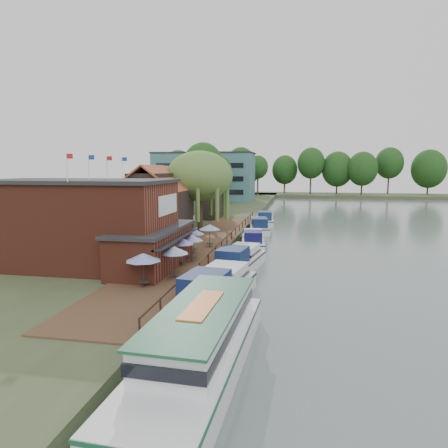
# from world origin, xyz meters

# --- Properties ---
(ground) EXTENTS (260.00, 260.00, 0.00)m
(ground) POSITION_xyz_m (0.00, 0.00, 0.00)
(ground) COLOR #576564
(ground) RESTS_ON ground
(land_bank) EXTENTS (50.00, 140.00, 1.00)m
(land_bank) POSITION_xyz_m (-30.00, 35.00, 0.50)
(land_bank) COLOR #384728
(land_bank) RESTS_ON ground
(quay_deck) EXTENTS (6.00, 50.00, 0.10)m
(quay_deck) POSITION_xyz_m (-8.00, 10.00, 1.05)
(quay_deck) COLOR #47301E
(quay_deck) RESTS_ON land_bank
(quay_rail) EXTENTS (0.20, 49.00, 1.00)m
(quay_rail) POSITION_xyz_m (-5.30, 10.50, 1.50)
(quay_rail) COLOR black
(quay_rail) RESTS_ON land_bank
(pub) EXTENTS (20.00, 11.00, 7.30)m
(pub) POSITION_xyz_m (-14.00, -1.00, 4.65)
(pub) COLOR maroon
(pub) RESTS_ON land_bank
(hotel_block) EXTENTS (25.40, 12.40, 12.30)m
(hotel_block) POSITION_xyz_m (-22.00, 70.00, 7.15)
(hotel_block) COLOR #38666B
(hotel_block) RESTS_ON land_bank
(cottage_a) EXTENTS (8.60, 7.60, 8.50)m
(cottage_a) POSITION_xyz_m (-15.00, 14.00, 5.25)
(cottage_a) COLOR black
(cottage_a) RESTS_ON land_bank
(cottage_b) EXTENTS (9.60, 8.60, 8.50)m
(cottage_b) POSITION_xyz_m (-18.00, 24.00, 5.25)
(cottage_b) COLOR beige
(cottage_b) RESTS_ON land_bank
(cottage_c) EXTENTS (7.60, 7.60, 8.50)m
(cottage_c) POSITION_xyz_m (-14.00, 33.00, 5.25)
(cottage_c) COLOR black
(cottage_c) RESTS_ON land_bank
(willow) EXTENTS (8.60, 8.60, 10.43)m
(willow) POSITION_xyz_m (-10.50, 19.00, 6.21)
(willow) COLOR #476B2D
(willow) RESTS_ON land_bank
(umbrella_0) EXTENTS (2.44, 2.44, 2.38)m
(umbrella_0) POSITION_xyz_m (-8.12, -6.38, 2.29)
(umbrella_0) COLOR #1C3C9A
(umbrella_0) RESTS_ON quay_deck
(umbrella_1) EXTENTS (2.15, 2.15, 2.38)m
(umbrella_1) POSITION_xyz_m (-6.78, -3.74, 2.29)
(umbrella_1) COLOR #1C509A
(umbrella_1) RESTS_ON quay_deck
(umbrella_2) EXTENTS (2.05, 2.05, 2.38)m
(umbrella_2) POSITION_xyz_m (-7.31, -0.04, 2.29)
(umbrella_2) COLOR #1C1C9A
(umbrella_2) RESTS_ON quay_deck
(umbrella_3) EXTENTS (2.06, 2.06, 2.38)m
(umbrella_3) POSITION_xyz_m (-6.93, 1.65, 2.29)
(umbrella_3) COLOR navy
(umbrella_3) RESTS_ON quay_deck
(umbrella_4) EXTENTS (2.11, 2.11, 2.38)m
(umbrella_4) POSITION_xyz_m (-7.64, 5.02, 2.29)
(umbrella_4) COLOR navy
(umbrella_4) RESTS_ON quay_deck
(umbrella_5) EXTENTS (2.25, 2.25, 2.38)m
(umbrella_5) POSITION_xyz_m (-6.78, 8.19, 2.29)
(umbrella_5) COLOR #1C509A
(umbrella_5) RESTS_ON quay_deck
(cruiser_0) EXTENTS (5.00, 11.28, 2.68)m
(cruiser_0) POSITION_xyz_m (-3.17, -5.83, 1.34)
(cruiser_0) COLOR silver
(cruiser_0) RESTS_ON ground
(cruiser_1) EXTENTS (4.66, 10.35, 2.43)m
(cruiser_1) POSITION_xyz_m (-3.01, 3.42, 1.21)
(cruiser_1) COLOR silver
(cruiser_1) RESTS_ON ground
(cruiser_2) EXTENTS (4.01, 9.36, 2.17)m
(cruiser_2) POSITION_xyz_m (-3.00, 14.42, 1.08)
(cruiser_2) COLOR white
(cruiser_2) RESTS_ON ground
(cruiser_3) EXTENTS (4.41, 9.75, 2.26)m
(cruiser_3) POSITION_xyz_m (-3.41, 25.87, 1.13)
(cruiser_3) COLOR silver
(cruiser_3) RESTS_ON ground
(cruiser_4) EXTENTS (4.00, 9.93, 2.34)m
(cruiser_4) POSITION_xyz_m (-3.27, 33.94, 1.17)
(cruiser_4) COLOR silver
(cruiser_4) RESTS_ON ground
(tour_boat) EXTENTS (4.45, 14.03, 3.03)m
(tour_boat) POSITION_xyz_m (-2.11, -15.00, 1.52)
(tour_boat) COLOR silver
(tour_boat) RESTS_ON ground
(swan) EXTENTS (0.44, 0.44, 0.44)m
(swan) POSITION_xyz_m (-4.50, -13.08, 0.22)
(swan) COLOR white
(swan) RESTS_ON ground
(bank_tree_0) EXTENTS (7.62, 7.62, 12.98)m
(bank_tree_0) POSITION_xyz_m (-15.44, 41.35, 7.49)
(bank_tree_0) COLOR #143811
(bank_tree_0) RESTS_ON land_bank
(bank_tree_1) EXTENTS (8.18, 8.18, 12.99)m
(bank_tree_1) POSITION_xyz_m (-17.61, 50.93, 7.50)
(bank_tree_1) COLOR #143811
(bank_tree_1) RESTS_ON land_bank
(bank_tree_2) EXTENTS (6.54, 6.54, 11.28)m
(bank_tree_2) POSITION_xyz_m (-16.23, 58.88, 6.64)
(bank_tree_2) COLOR #143811
(bank_tree_2) RESTS_ON land_bank
(bank_tree_3) EXTENTS (7.83, 7.83, 14.00)m
(bank_tree_3) POSITION_xyz_m (-13.69, 78.16, 8.00)
(bank_tree_3) COLOR #143811
(bank_tree_3) RESTS_ON land_bank
(bank_tree_4) EXTENTS (6.30, 6.30, 12.19)m
(bank_tree_4) POSITION_xyz_m (-17.73, 87.25, 7.10)
(bank_tree_4) COLOR #143811
(bank_tree_4) RESTS_ON land_bank
(bank_tree_5) EXTENTS (6.27, 6.27, 12.21)m
(bank_tree_5) POSITION_xyz_m (-10.47, 92.77, 7.11)
(bank_tree_5) COLOR #143811
(bank_tree_5) RESTS_ON land_bank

